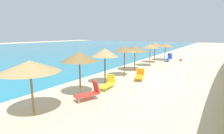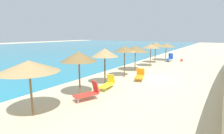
{
  "view_description": "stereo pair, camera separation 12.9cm",
  "coord_description": "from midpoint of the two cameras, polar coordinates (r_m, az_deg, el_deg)",
  "views": [
    {
      "loc": [
        -14.59,
        -5.15,
        3.76
      ],
      "look_at": [
        -2.72,
        2.22,
        1.2
      ],
      "focal_mm": 28.46,
      "sensor_mm": 36.0,
      "label": 1
    },
    {
      "loc": [
        -14.52,
        -5.26,
        3.76
      ],
      "look_at": [
        -2.72,
        2.22,
        1.2
      ],
      "focal_mm": 28.46,
      "sensor_mm": 36.0,
      "label": 2
    }
  ],
  "objects": [
    {
      "name": "lounge_chair_1",
      "position": [
        12.52,
        -1.11,
        -5.31
      ],
      "size": [
        1.66,
        0.78,
        0.94
      ],
      "rotation": [
        0.0,
        0.0,
        1.7
      ],
      "color": "yellow",
      "rests_on": "ground_plane"
    },
    {
      "name": "beach_umbrella_6",
      "position": [
        21.27,
        12.56,
        6.55
      ],
      "size": [
        2.06,
        2.06,
        2.67
      ],
      "color": "brown",
      "rests_on": "ground_plane"
    },
    {
      "name": "beach_ball",
      "position": [
        27.04,
        21.6,
        2.09
      ],
      "size": [
        0.39,
        0.39,
        0.39
      ],
      "primitive_type": "sphere",
      "color": "red",
      "rests_on": "ground_plane"
    },
    {
      "name": "beach_umbrella_5",
      "position": [
        18.43,
        7.72,
        5.8
      ],
      "size": [
        2.64,
        2.64,
        2.62
      ],
      "color": "brown",
      "rests_on": "ground_plane"
    },
    {
      "name": "ground_plane",
      "position": [
        15.91,
        12.36,
        -3.52
      ],
      "size": [
        160.0,
        160.0,
        0.0
      ],
      "primitive_type": "plane",
      "color": "beige"
    },
    {
      "name": "beach_umbrella_8",
      "position": [
        26.97,
        17.17,
        6.74
      ],
      "size": [
        2.54,
        2.54,
        2.53
      ],
      "color": "brown",
      "rests_on": "ground_plane"
    },
    {
      "name": "lounge_chair_4",
      "position": [
        26.48,
        18.12,
        2.71
      ],
      "size": [
        1.66,
        0.73,
        1.11
      ],
      "rotation": [
        0.0,
        0.0,
        1.52
      ],
      "color": "blue",
      "rests_on": "ground_plane"
    },
    {
      "name": "lounge_chair_2",
      "position": [
        15.04,
        9.15,
        -2.68
      ],
      "size": [
        1.68,
        1.09,
        0.91
      ],
      "rotation": [
        0.0,
        0.0,
        1.87
      ],
      "color": "orange",
      "rests_on": "ground_plane"
    },
    {
      "name": "beach_umbrella_7",
      "position": [
        24.17,
        14.01,
        7.06
      ],
      "size": [
        2.01,
        2.01,
        2.79
      ],
      "color": "brown",
      "rests_on": "ground_plane"
    },
    {
      "name": "beach_umbrella_1",
      "position": [
        8.72,
        -24.75,
        0.2
      ],
      "size": [
        2.7,
        2.7,
        2.63
      ],
      "color": "brown",
      "rests_on": "ground_plane"
    },
    {
      "name": "beach_umbrella_2",
      "position": [
        10.7,
        -10.28,
        3.31
      ],
      "size": [
        2.15,
        2.15,
        2.78
      ],
      "color": "brown",
      "rests_on": "ground_plane"
    },
    {
      "name": "beach_umbrella_3",
      "position": [
        13.07,
        -2.06,
        4.63
      ],
      "size": [
        2.0,
        2.0,
        2.77
      ],
      "color": "brown",
      "rests_on": "ground_plane"
    },
    {
      "name": "lounge_chair_0",
      "position": [
        10.46,
        -7.15,
        -8.1
      ],
      "size": [
        1.57,
        1.1,
        1.07
      ],
      "rotation": [
        0.0,
        0.0,
        1.18
      ],
      "color": "red",
      "rests_on": "ground_plane"
    },
    {
      "name": "beach_umbrella_4",
      "position": [
        15.49,
        4.32,
        5.75
      ],
      "size": [
        1.92,
        1.92,
        2.77
      ],
      "color": "brown",
      "rests_on": "ground_plane"
    }
  ]
}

